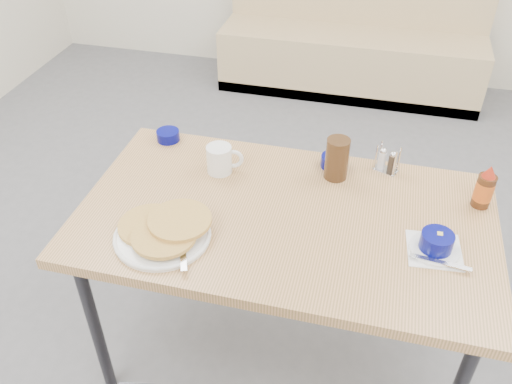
% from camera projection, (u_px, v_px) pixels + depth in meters
% --- Properties ---
extents(booth_bench, '(1.90, 0.56, 1.22)m').
position_uv_depth(booth_bench, '(352.00, 42.00, 4.02)').
color(booth_bench, tan).
rests_on(booth_bench, ground).
extents(dining_table, '(1.40, 0.80, 0.76)m').
position_uv_depth(dining_table, '(285.00, 228.00, 1.87)').
color(dining_table, tan).
rests_on(dining_table, ground).
extents(pancake_plate, '(0.31, 0.31, 0.06)m').
position_uv_depth(pancake_plate, '(164.00, 231.00, 1.73)').
color(pancake_plate, white).
rests_on(pancake_plate, dining_table).
extents(coffee_mug, '(0.14, 0.09, 0.11)m').
position_uv_depth(coffee_mug, '(221.00, 159.00, 1.99)').
color(coffee_mug, white).
rests_on(coffee_mug, dining_table).
extents(grits_setting, '(0.20, 0.18, 0.07)m').
position_uv_depth(grits_setting, '(436.00, 244.00, 1.67)').
color(grits_setting, white).
rests_on(grits_setting, dining_table).
extents(creamer_bowl, '(0.09, 0.09, 0.04)m').
position_uv_depth(creamer_bowl, '(168.00, 136.00, 2.18)').
color(creamer_bowl, '#040763').
rests_on(creamer_bowl, dining_table).
extents(butter_bowl, '(0.10, 0.10, 0.04)m').
position_uv_depth(butter_bowl, '(334.00, 161.00, 2.04)').
color(butter_bowl, '#040763').
rests_on(butter_bowl, dining_table).
extents(amber_tumbler, '(0.10, 0.10, 0.16)m').
position_uv_depth(amber_tumbler, '(337.00, 159.00, 1.95)').
color(amber_tumbler, '#3C2513').
rests_on(amber_tumbler, dining_table).
extents(condiment_caddy, '(0.10, 0.08, 0.11)m').
position_uv_depth(condiment_caddy, '(387.00, 162.00, 2.01)').
color(condiment_caddy, silver).
rests_on(condiment_caddy, dining_table).
extents(syrup_bottle, '(0.06, 0.06, 0.16)m').
position_uv_depth(syrup_bottle, '(485.00, 189.00, 1.82)').
color(syrup_bottle, '#47230F').
rests_on(syrup_bottle, dining_table).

